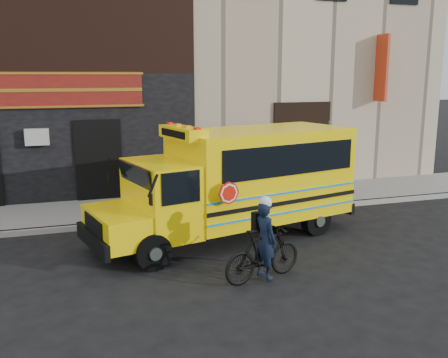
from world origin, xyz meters
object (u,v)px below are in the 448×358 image
object	(u,v)px
school_bus	(240,179)
cyclist	(265,242)
sign_pole	(328,160)
bicycle	(263,254)

from	to	relation	value
school_bus	cyclist	bearing A→B (deg)	-98.95
sign_pole	cyclist	xyz separation A→B (m)	(-3.96, -4.57, -0.73)
sign_pole	cyclist	distance (m)	6.09
school_bus	bicycle	size ratio (longest dim) A/B	3.91
sign_pole	bicycle	distance (m)	6.16
cyclist	sign_pole	bearing A→B (deg)	-61.64
sign_pole	bicycle	world-z (taller)	sign_pole
school_bus	bicycle	bearing A→B (deg)	-99.61
school_bus	sign_pole	world-z (taller)	school_bus
sign_pole	bicycle	xyz separation A→B (m)	(-4.00, -4.58, -0.97)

